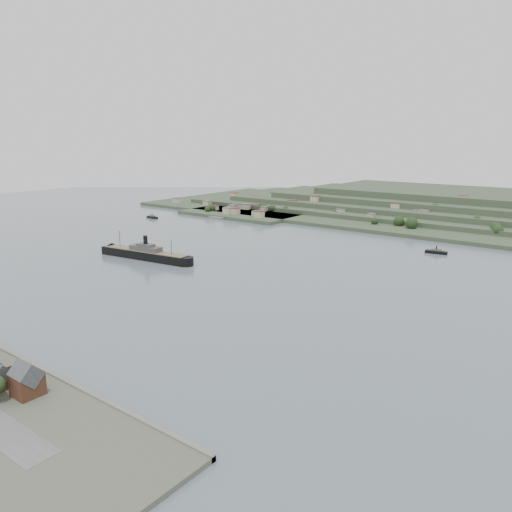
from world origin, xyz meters
The scene contains 7 objects.
ground centered at (0.00, 0.00, 0.00)m, with size 1400.00×1400.00×0.00m, color slate.
gabled_building centered at (27.50, -164.00, 8.19)m, with size 10.40×10.18×14.09m.
far_peninsula centered at (27.91, 393.10, 11.88)m, with size 760.00×309.00×30.00m.
steamship centered at (-117.00, 13.18, 4.38)m, with size 98.84×23.30×23.74m.
tugboat centered at (-122.87, 20.54, 1.74)m, with size 16.43×8.13×7.14m.
ferry_west centered at (-272.25, 158.99, 1.58)m, with size 17.72×5.88×6.55m.
ferry_east centered at (70.97, 180.27, 1.65)m, with size 18.82×7.64×6.86m.
Camera 1 is at (203.01, -248.79, 98.82)m, focal length 35.00 mm.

